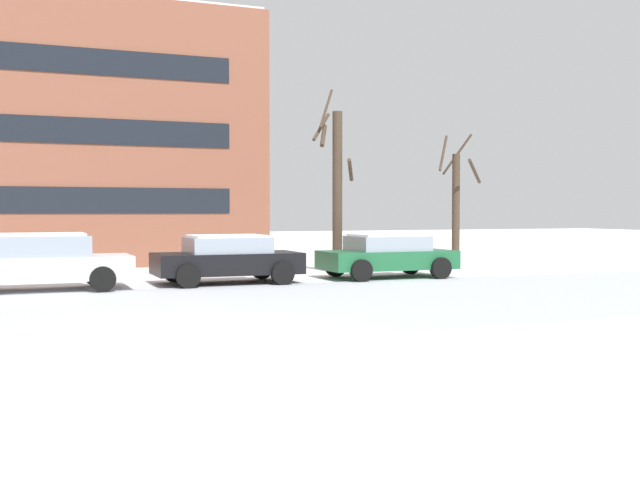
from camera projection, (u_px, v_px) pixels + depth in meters
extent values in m
plane|color=white|center=(168.00, 336.00, 12.31)|extent=(120.00, 120.00, 0.00)
cube|color=#B7BCC4|center=(137.00, 311.00, 15.39)|extent=(80.00, 8.65, 0.00)
cube|color=white|center=(37.00, 268.00, 19.31)|extent=(4.60, 1.74, 0.60)
cube|color=#8C99A8|center=(37.00, 246.00, 19.29)|extent=(2.53, 1.60, 0.52)
cube|color=white|center=(37.00, 234.00, 19.28)|extent=(2.30, 1.48, 0.06)
cylinder|color=black|center=(95.00, 274.00, 20.70)|extent=(0.64, 0.22, 0.64)
cylinder|color=black|center=(103.00, 279.00, 19.05)|extent=(0.64, 0.22, 0.64)
cube|color=black|center=(227.00, 263.00, 21.33)|extent=(3.99, 1.86, 0.58)
cube|color=#8C99A8|center=(227.00, 245.00, 21.31)|extent=(2.19, 1.71, 0.43)
cube|color=white|center=(227.00, 236.00, 21.31)|extent=(1.99, 1.58, 0.06)
cylinder|color=black|center=(261.00, 268.00, 22.71)|extent=(0.64, 0.22, 0.64)
cylinder|color=black|center=(283.00, 273.00, 20.94)|extent=(0.64, 0.22, 0.64)
cylinder|color=black|center=(174.00, 271.00, 21.74)|extent=(0.64, 0.22, 0.64)
cylinder|color=black|center=(188.00, 276.00, 19.98)|extent=(0.64, 0.22, 0.64)
cube|color=#1E6038|center=(387.00, 260.00, 23.17)|extent=(3.98, 1.83, 0.55)
cube|color=#8C99A8|center=(387.00, 243.00, 23.15)|extent=(2.19, 1.69, 0.44)
cube|color=white|center=(387.00, 235.00, 23.14)|extent=(1.99, 1.56, 0.06)
cylinder|color=black|center=(410.00, 264.00, 24.52)|extent=(0.64, 0.22, 0.64)
cylinder|color=black|center=(441.00, 268.00, 22.79)|extent=(0.64, 0.22, 0.64)
cylinder|color=black|center=(335.00, 266.00, 23.56)|extent=(0.64, 0.22, 0.64)
cylinder|color=black|center=(361.00, 271.00, 21.83)|extent=(0.64, 0.22, 0.64)
cylinder|color=#423326|center=(337.00, 192.00, 25.06)|extent=(0.32, 0.32, 5.24)
cylinder|color=#423326|center=(323.00, 136.00, 25.04)|extent=(0.59, 0.95, 0.83)
cylinder|color=#423326|center=(350.00, 170.00, 24.97)|extent=(0.56, 0.86, 0.70)
cylinder|color=#423326|center=(321.00, 127.00, 25.22)|extent=(0.96, 0.93, 1.03)
cylinder|color=#423326|center=(326.00, 108.00, 25.14)|extent=(0.73, 0.65, 1.35)
cylinder|color=#423326|center=(456.00, 210.00, 28.02)|extent=(0.28, 0.28, 4.08)
cylinder|color=#423326|center=(457.00, 154.00, 28.44)|extent=(0.94, 0.71, 1.50)
cylinder|color=#423326|center=(443.00, 153.00, 28.13)|extent=(0.80, 0.80, 1.37)
cylinder|color=#423326|center=(475.00, 171.00, 27.66)|extent=(1.14, 1.03, 0.84)
cube|color=brown|center=(42.00, 144.00, 31.49)|extent=(15.71, 11.79, 9.53)
cube|color=white|center=(40.00, 25.00, 31.31)|extent=(15.40, 11.56, 0.10)
cube|color=black|center=(49.00, 200.00, 26.09)|extent=(12.57, 0.04, 0.90)
cube|color=black|center=(48.00, 129.00, 26.00)|extent=(12.57, 0.04, 0.90)
cube|color=black|center=(47.00, 58.00, 25.91)|extent=(12.57, 0.04, 0.90)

